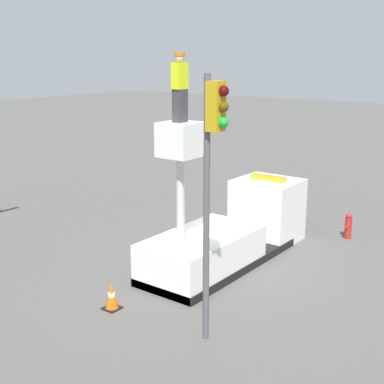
{
  "coord_description": "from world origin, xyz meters",
  "views": [
    {
      "loc": [
        -12.72,
        -8.56,
        6.19
      ],
      "look_at": [
        -2.89,
        -1.11,
        3.04
      ],
      "focal_mm": 50.0,
      "sensor_mm": 36.0,
      "label": 1
    }
  ],
  "objects_px": {
    "traffic_light_pole": "(212,159)",
    "traffic_cone_rear": "(112,297)",
    "fire_hydrant": "(348,226)",
    "bucket_truck": "(231,232)",
    "worker": "(180,87)"
  },
  "relations": [
    {
      "from": "worker",
      "to": "traffic_light_pole",
      "type": "distance_m",
      "value": 3.3
    },
    {
      "from": "fire_hydrant",
      "to": "traffic_cone_rear",
      "type": "bearing_deg",
      "value": 162.85
    },
    {
      "from": "traffic_light_pole",
      "to": "bucket_truck",
      "type": "bearing_deg",
      "value": 27.95
    },
    {
      "from": "fire_hydrant",
      "to": "worker",
      "type": "bearing_deg",
      "value": 161.48
    },
    {
      "from": "worker",
      "to": "traffic_cone_rear",
      "type": "xyz_separation_m",
      "value": [
        -2.18,
        0.5,
        -5.08
      ]
    },
    {
      "from": "bucket_truck",
      "to": "worker",
      "type": "bearing_deg",
      "value": 180.0
    },
    {
      "from": "traffic_light_pole",
      "to": "fire_hydrant",
      "type": "xyz_separation_m",
      "value": [
        8.52,
        0.15,
        -3.68
      ]
    },
    {
      "from": "bucket_truck",
      "to": "fire_hydrant",
      "type": "relative_size",
      "value": 7.3
    },
    {
      "from": "worker",
      "to": "fire_hydrant",
      "type": "bearing_deg",
      "value": -18.52
    },
    {
      "from": "bucket_truck",
      "to": "traffic_light_pole",
      "type": "distance_m",
      "value": 6.0
    },
    {
      "from": "bucket_truck",
      "to": "fire_hydrant",
      "type": "distance_m",
      "value": 4.65
    },
    {
      "from": "worker",
      "to": "fire_hydrant",
      "type": "distance_m",
      "value": 8.55
    },
    {
      "from": "worker",
      "to": "traffic_light_pole",
      "type": "height_order",
      "value": "worker"
    },
    {
      "from": "traffic_light_pole",
      "to": "worker",
      "type": "bearing_deg",
      "value": 50.91
    },
    {
      "from": "traffic_light_pole",
      "to": "traffic_cone_rear",
      "type": "relative_size",
      "value": 8.41
    }
  ]
}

